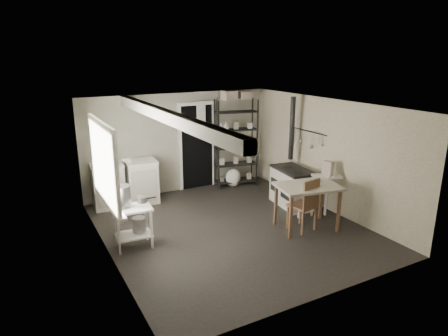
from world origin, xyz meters
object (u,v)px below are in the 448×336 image
shelf_rack (236,148)px  stove (292,186)px  chair (302,205)px  stockpot (122,195)px  flour_sack (233,177)px  work_table (307,209)px  prep_table (133,225)px  base_cabinets (125,184)px

shelf_rack → stove: shelf_rack is taller
shelf_rack → chair: size_ratio=2.09×
stockpot → stove: size_ratio=0.30×
chair → flour_sack: 2.76m
work_table → prep_table: bearing=165.4°
stove → shelf_rack: bearing=109.4°
stockpot → stove: stockpot is taller
stockpot → stove: (3.67, 0.20, -0.50)m
stove → flour_sack: size_ratio=2.30×
stockpot → work_table: stockpot is taller
stove → flour_sack: stove is taller
stockpot → flour_sack: 3.76m
flour_sack → shelf_rack: bearing=25.6°
chair → work_table: bearing=-14.3°
prep_table → chair: bearing=-14.9°
base_cabinets → chair: chair is taller
shelf_rack → work_table: bearing=-80.7°
work_table → base_cabinets: bearing=132.7°
flour_sack → work_table: bearing=-90.1°
prep_table → work_table: size_ratio=0.64×
prep_table → shelf_rack: size_ratio=0.34×
stove → prep_table: bearing=-169.2°
chair → flour_sack: (0.11, 2.75, -0.24)m
shelf_rack → flour_sack: bearing=-143.2°
work_table → chair: chair is taller
shelf_rack → base_cabinets: bearing=-169.7°
stockpot → base_cabinets: 2.11m
stove → flour_sack: (-0.49, 1.69, -0.20)m
stockpot → work_table: 3.34m
chair → stove: bearing=49.8°
chair → flour_sack: chair is taller
stockpot → flour_sack: (3.18, 1.89, -0.70)m
base_cabinets → stockpot: bearing=-100.7°
prep_table → stove: (3.54, 0.28, 0.04)m
base_cabinets → shelf_rack: (2.72, -0.05, 0.49)m
stove → chair: 1.22m
work_table → flour_sack: 2.76m
base_cabinets → stove: base_cabinets is taller
shelf_rack → flour_sack: (-0.09, -0.04, -0.71)m
chair → stockpot: bearing=153.6°
prep_table → flour_sack: size_ratio=1.60×
stove → chair: chair is taller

